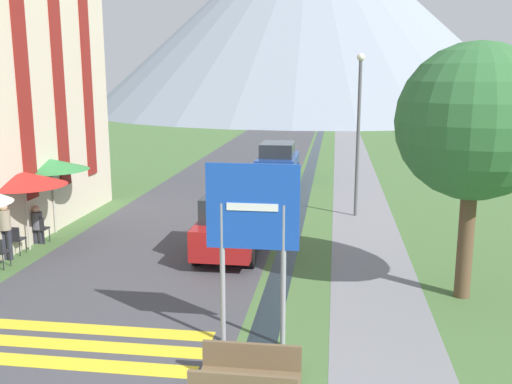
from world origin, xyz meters
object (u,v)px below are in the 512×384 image
at_px(footbridge, 247,382).
at_px(person_seated_far, 37,223).
at_px(streetlamp, 359,123).
at_px(tree_by_path, 475,122).
at_px(road_sign, 253,226).
at_px(cafe_umbrella_middle_red, 24,179).
at_px(cafe_umbrella_rear_green, 51,165).
at_px(cafe_chair_middle, 15,238).
at_px(parked_car_far, 278,160).
at_px(cafe_chair_far_left, 40,227).
at_px(person_standing_terrace, 5,227).
at_px(parked_car_near, 231,223).

distance_m(footbridge, person_seated_far, 10.76).
distance_m(streetlamp, tree_by_path, 7.97).
relative_size(road_sign, person_seated_far, 2.95).
xyz_separation_m(cafe_umbrella_middle_red, streetlamp, (9.76, 5.57, 1.28)).
bearing_deg(person_seated_far, cafe_umbrella_rear_green, 93.70).
height_order(cafe_chair_middle, cafe_umbrella_rear_green, cafe_umbrella_rear_green).
relative_size(footbridge, streetlamp, 0.29).
height_order(parked_car_far, person_seated_far, parked_car_far).
relative_size(cafe_chair_far_left, person_standing_terrace, 0.52).
bearing_deg(person_seated_far, parked_car_near, -1.53).
bearing_deg(cafe_umbrella_middle_red, footbridge, -42.14).
bearing_deg(cafe_umbrella_rear_green, streetlamp, 20.41).
height_order(cafe_chair_far_left, person_standing_terrace, person_standing_terrace).
bearing_deg(person_standing_terrace, cafe_umbrella_rear_green, 90.59).
height_order(cafe_umbrella_middle_red, tree_by_path, tree_by_path).
xyz_separation_m(parked_car_near, streetlamp, (3.73, 5.12, 2.52)).
xyz_separation_m(cafe_umbrella_rear_green, person_seated_far, (0.08, -1.28, -1.61)).
distance_m(cafe_umbrella_rear_green, streetlamp, 10.62).
bearing_deg(cafe_chair_middle, parked_car_far, 91.78).
bearing_deg(cafe_umbrella_rear_green, parked_car_near, -13.12).
height_order(parked_car_far, streetlamp, streetlamp).
xyz_separation_m(footbridge, cafe_chair_middle, (-7.75, 6.36, 0.29)).
xyz_separation_m(person_seated_far, streetlamp, (9.81, 4.96, 2.76)).
relative_size(parked_car_near, streetlamp, 0.67).
bearing_deg(parked_car_near, cafe_chair_far_left, 178.29).
height_order(footbridge, person_seated_far, person_seated_far).
height_order(footbridge, parked_car_far, parked_car_far).
bearing_deg(cafe_umbrella_rear_green, cafe_chair_middle, -89.49).
xyz_separation_m(footbridge, cafe_umbrella_rear_green, (-7.77, 8.80, 2.04)).
distance_m(road_sign, streetlamp, 10.98).
relative_size(cafe_umbrella_middle_red, person_standing_terrace, 1.48).
bearing_deg(cafe_chair_middle, footbridge, -12.68).
relative_size(cafe_chair_far_left, cafe_umbrella_rear_green, 0.35).
relative_size(parked_car_near, tree_by_path, 0.67).
bearing_deg(parked_car_far, person_standing_terrace, -114.19).
bearing_deg(tree_by_path, streetlamp, 106.28).
relative_size(road_sign, cafe_chair_far_left, 4.16).
bearing_deg(cafe_umbrella_middle_red, cafe_umbrella_rear_green, 94.05).
bearing_deg(cafe_chair_middle, cafe_umbrella_middle_red, 105.14).
distance_m(footbridge, parked_car_near, 7.56).
distance_m(parked_car_far, person_standing_terrace, 15.23).
relative_size(parked_car_far, cafe_chair_middle, 4.74).
bearing_deg(cafe_chair_far_left, cafe_chair_middle, -81.85).
distance_m(footbridge, parked_car_far, 19.87).
bearing_deg(road_sign, footbridge, -84.58).
relative_size(cafe_umbrella_middle_red, streetlamp, 0.41).
xyz_separation_m(parked_car_far, cafe_umbrella_middle_red, (-6.13, -12.89, 1.23)).
xyz_separation_m(cafe_chair_far_left, streetlamp, (9.76, 4.94, 2.91)).
bearing_deg(cafe_umbrella_rear_green, cafe_umbrella_middle_red, -85.95).
bearing_deg(footbridge, cafe_umbrella_middle_red, 137.86).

